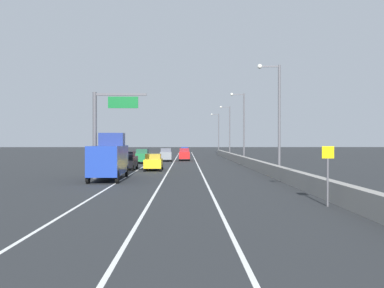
% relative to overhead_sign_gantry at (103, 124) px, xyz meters
% --- Properties ---
extents(ground_plane, '(320.00, 320.00, 0.00)m').
position_rel_overhead_sign_gantry_xyz_m(ground_plane, '(7.26, 30.93, -4.73)').
color(ground_plane, '#26282B').
extents(lane_stripe_left, '(0.16, 130.00, 0.00)m').
position_rel_overhead_sign_gantry_xyz_m(lane_stripe_left, '(1.76, 21.93, -4.73)').
color(lane_stripe_left, silver).
rests_on(lane_stripe_left, ground_plane).
extents(lane_stripe_center, '(0.16, 130.00, 0.00)m').
position_rel_overhead_sign_gantry_xyz_m(lane_stripe_center, '(5.26, 21.93, -4.73)').
color(lane_stripe_center, silver).
rests_on(lane_stripe_center, ground_plane).
extents(lane_stripe_right, '(0.16, 130.00, 0.00)m').
position_rel_overhead_sign_gantry_xyz_m(lane_stripe_right, '(8.76, 21.93, -4.73)').
color(lane_stripe_right, silver).
rests_on(lane_stripe_right, ground_plane).
extents(jersey_barrier_right, '(0.60, 120.00, 1.10)m').
position_rel_overhead_sign_gantry_xyz_m(jersey_barrier_right, '(15.13, 6.93, -4.18)').
color(jersey_barrier_right, gray).
rests_on(jersey_barrier_right, ground_plane).
extents(overhead_sign_gantry, '(4.68, 0.36, 7.50)m').
position_rel_overhead_sign_gantry_xyz_m(overhead_sign_gantry, '(0.00, 0.00, 0.00)').
color(overhead_sign_gantry, '#47474C').
rests_on(overhead_sign_gantry, ground_plane).
extents(speed_advisory_sign, '(0.60, 0.11, 3.00)m').
position_rel_overhead_sign_gantry_xyz_m(speed_advisory_sign, '(14.23, -15.94, -2.96)').
color(speed_advisory_sign, '#4C4C51').
rests_on(speed_advisory_sign, ground_plane).
extents(lamp_post_right_second, '(2.14, 0.44, 10.33)m').
position_rel_overhead_sign_gantry_xyz_m(lamp_post_right_second, '(15.49, 2.01, 1.19)').
color(lamp_post_right_second, '#4C4C51').
rests_on(lamp_post_right_second, ground_plane).
extents(lamp_post_right_third, '(2.14, 0.44, 10.33)m').
position_rel_overhead_sign_gantry_xyz_m(lamp_post_right_third, '(15.43, 25.47, 1.19)').
color(lamp_post_right_third, '#4C4C51').
rests_on(lamp_post_right_third, ground_plane).
extents(lamp_post_right_fourth, '(2.14, 0.44, 10.33)m').
position_rel_overhead_sign_gantry_xyz_m(lamp_post_right_fourth, '(15.74, 48.92, 1.19)').
color(lamp_post_right_fourth, '#4C4C51').
rests_on(lamp_post_right_fourth, ground_plane).
extents(lamp_post_right_fifth, '(2.14, 0.44, 10.33)m').
position_rel_overhead_sign_gantry_xyz_m(lamp_post_right_fifth, '(15.30, 72.37, 1.19)').
color(lamp_post_right_fifth, '#4C4C51').
rests_on(lamp_post_right_fifth, ground_plane).
extents(car_blue_0, '(1.88, 4.71, 1.90)m').
position_rel_overhead_sign_gantry_xyz_m(car_blue_0, '(6.86, 61.24, -3.78)').
color(car_blue_0, '#1E389E').
rests_on(car_blue_0, ground_plane).
extents(car_green_1, '(1.98, 4.31, 2.09)m').
position_rel_overhead_sign_gantry_xyz_m(car_green_1, '(0.86, 25.20, -3.69)').
color(car_green_1, '#196033').
rests_on(car_green_1, ground_plane).
extents(car_red_2, '(1.83, 4.78, 2.06)m').
position_rel_overhead_sign_gantry_xyz_m(car_red_2, '(6.90, 34.04, -3.70)').
color(car_red_2, red).
rests_on(car_red_2, ground_plane).
extents(car_yellow_3, '(1.99, 4.36, 1.86)m').
position_rel_overhead_sign_gantry_xyz_m(car_yellow_3, '(3.57, 10.10, -3.80)').
color(car_yellow_3, gold).
rests_on(car_yellow_3, ground_plane).
extents(car_black_4, '(1.90, 4.49, 2.10)m').
position_rel_overhead_sign_gantry_xyz_m(car_black_4, '(0.56, 11.30, -3.68)').
color(car_black_4, black).
rests_on(car_black_4, ground_plane).
extents(car_gray_5, '(2.03, 4.49, 2.10)m').
position_rel_overhead_sign_gantry_xyz_m(car_gray_5, '(3.91, 31.72, -3.68)').
color(car_gray_5, slate).
rests_on(car_gray_5, ground_plane).
extents(box_truck, '(2.67, 7.89, 3.97)m').
position_rel_overhead_sign_gantry_xyz_m(box_truck, '(0.69, -0.97, -2.92)').
color(box_truck, navy).
rests_on(box_truck, ground_plane).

